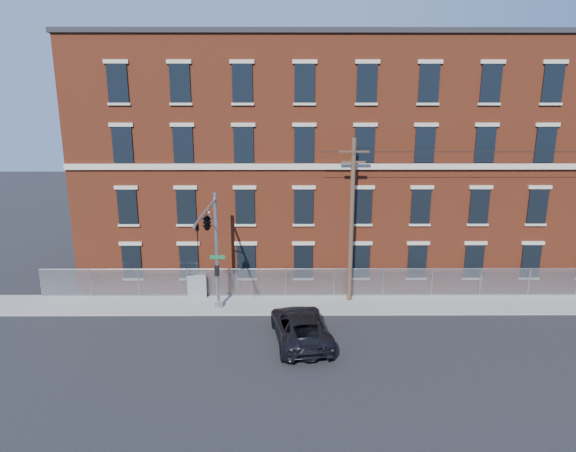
# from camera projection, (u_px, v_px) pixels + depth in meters

# --- Properties ---
(ground) EXTENTS (140.00, 140.00, 0.00)m
(ground) POSITION_uv_depth(u_px,v_px,m) (324.00, 344.00, 24.75)
(ground) COLOR black
(ground) RESTS_ON ground
(sidewalk) EXTENTS (65.00, 3.00, 0.12)m
(sidewalk) POSITION_uv_depth(u_px,v_px,m) (512.00, 304.00, 29.65)
(sidewalk) COLOR gray
(sidewalk) RESTS_ON ground
(mill_building) EXTENTS (55.30, 14.32, 16.30)m
(mill_building) POSITION_uv_depth(u_px,v_px,m) (470.00, 158.00, 36.41)
(mill_building) COLOR maroon
(mill_building) RESTS_ON ground
(chain_link_fence) EXTENTS (59.06, 0.06, 1.85)m
(chain_link_fence) POSITION_uv_depth(u_px,v_px,m) (505.00, 281.00, 30.68)
(chain_link_fence) COLOR #A5A8AD
(chain_link_fence) RESTS_ON ground
(traffic_signal_mast) EXTENTS (0.90, 6.75, 7.00)m
(traffic_signal_mast) POSITION_uv_depth(u_px,v_px,m) (210.00, 232.00, 25.56)
(traffic_signal_mast) COLOR #9EA0A5
(traffic_signal_mast) RESTS_ON ground
(utility_pole_near) EXTENTS (1.80, 0.28, 10.00)m
(utility_pole_near) POSITION_uv_depth(u_px,v_px,m) (352.00, 219.00, 28.93)
(utility_pole_near) COLOR #4B3525
(utility_pole_near) RESTS_ON ground
(pickup_truck) EXTENTS (3.41, 6.03, 1.59)m
(pickup_truck) POSITION_uv_depth(u_px,v_px,m) (301.00, 326.00, 24.94)
(pickup_truck) COLOR black
(pickup_truck) RESTS_ON ground
(utility_cabinet) EXTENTS (1.25, 0.91, 1.41)m
(utility_cabinet) POSITION_uv_depth(u_px,v_px,m) (197.00, 287.00, 30.34)
(utility_cabinet) COLOR slate
(utility_cabinet) RESTS_ON sidewalk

